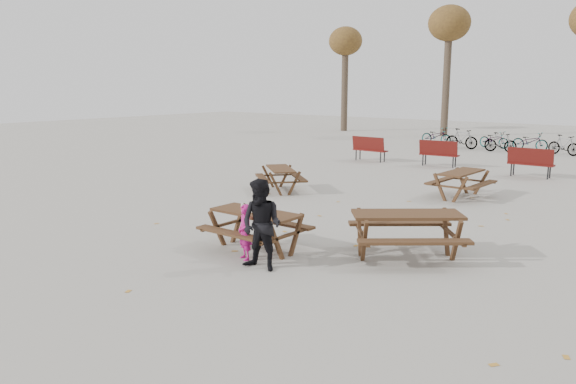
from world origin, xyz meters
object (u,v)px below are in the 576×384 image
Objects in this scene: food_tray at (257,212)px; soda_bottle at (242,208)px; picnic_table_north at (281,180)px; picnic_table_far at (461,184)px; child at (245,232)px; main_picnic_table at (256,221)px; picnic_table_east at (406,236)px; adult at (262,225)px.

soda_bottle is (-0.27, -0.10, 0.05)m from food_tray.
picnic_table_far is at bearing 68.10° from picnic_table_north.
picnic_table_north is at bearing 146.67° from child.
food_tray is 1.06× the size of soda_bottle.
picnic_table_far is (0.93, 8.00, -0.14)m from child.
main_picnic_table is 7.54m from picnic_table_far.
food_tray is 7.61m from picnic_table_far.
child is 6.71m from picnic_table_north.
food_tray is 0.09× the size of picnic_table_east.
picnic_table_east is at bearing 46.34° from adult.
child is (0.13, -0.48, -0.28)m from food_tray.
food_tray is 2.83m from picnic_table_east.
main_picnic_table is at bearing 169.79° from picnic_table_east.
picnic_table_far is (1.15, 7.45, -0.21)m from main_picnic_table.
food_tray is (0.09, -0.07, 0.21)m from main_picnic_table.
child reaches higher than picnic_table_far.
soda_bottle reaches higher than picnic_table_far.
adult is 7.28m from picnic_table_north.
picnic_table_east is 7.02m from picnic_table_north.
picnic_table_east reaches higher than picnic_table_north.
adult is at bearing -44.00° from food_tray.
picnic_table_east reaches higher than picnic_table_far.
picnic_table_east is 1.13× the size of picnic_table_far.
picnic_table_north is (-3.69, 5.60, -0.16)m from child.
food_tray is 0.57m from child.
picnic_table_east is at bearing 29.70° from soda_bottle.
child is 0.59× the size of picnic_table_far.
soda_bottle is at bearing -17.14° from picnic_table_north.
main_picnic_table is at bearing 173.54° from picnic_table_far.
picnic_table_north is 5.21m from picnic_table_far.
adult reaches higher than picnic_table_east.
main_picnic_table is at bearing 43.01° from soda_bottle.
adult is at bearing -12.95° from picnic_table_north.
soda_bottle is 0.16× the size of child.
main_picnic_table is 2.85m from picnic_table_east.
child is at bearing -68.29° from main_picnic_table.
adult is at bearing -179.86° from picnic_table_far.
picnic_table_east is (2.41, 1.43, -0.37)m from food_tray.
picnic_table_far is at bearing 80.05° from soda_bottle.
picnic_table_north is at bearing 124.79° from food_tray.
soda_bottle reaches higher than picnic_table_north.
adult is 8.27m from picnic_table_far.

